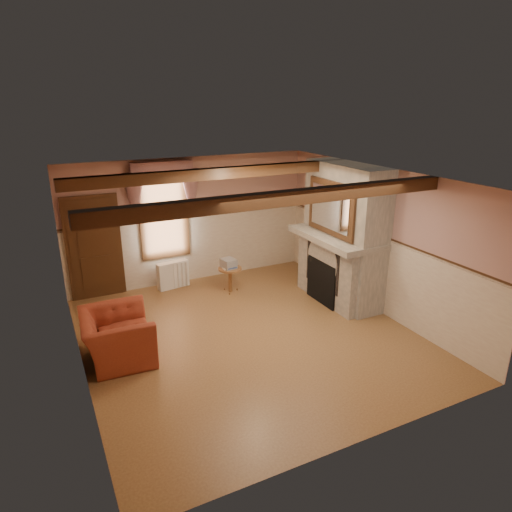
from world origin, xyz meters
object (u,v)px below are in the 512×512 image
oil_lamp (325,222)px  bowl (335,231)px  radiator (173,275)px  mantel_clock (315,220)px  armchair (117,337)px  side_table (230,280)px

oil_lamp → bowl: bearing=-90.0°
radiator → mantel_clock: 3.32m
radiator → oil_lamp: (2.80, -1.68, 1.26)m
bowl → oil_lamp: size_ratio=1.23×
armchair → bowl: size_ratio=3.54×
side_table → oil_lamp: oil_lamp is taller
mantel_clock → oil_lamp: size_ratio=0.86×
side_table → oil_lamp: size_ratio=1.96×
radiator → oil_lamp: oil_lamp is taller
armchair → bowl: (4.44, 0.41, 1.07)m
bowl → mantel_clock: bearing=90.0°
bowl → oil_lamp: oil_lamp is taller
armchair → mantel_clock: bearing=-72.3°
radiator → mantel_clock: (2.80, -1.30, 1.22)m
bowl → armchair: bearing=-174.7°
side_table → radiator: 1.29m
armchair → mantel_clock: 4.72m
armchair → mantel_clock: (4.44, 1.15, 1.13)m
bowl → mantel_clock: 0.74m
bowl → oil_lamp: (0.00, 0.36, 0.10)m
armchair → side_table: 3.16m
armchair → radiator: armchair is taller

